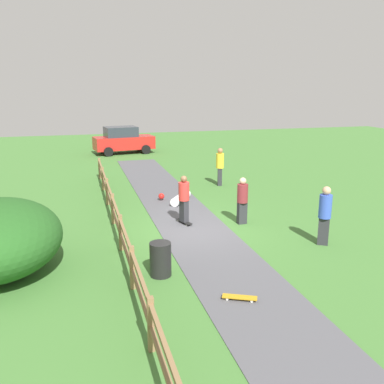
# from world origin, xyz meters

# --- Properties ---
(ground_plane) EXTENTS (60.00, 60.00, 0.00)m
(ground_plane) POSITION_xyz_m (0.00, 0.00, 0.00)
(ground_plane) COLOR #427533
(asphalt_path) EXTENTS (2.40, 28.00, 0.02)m
(asphalt_path) POSITION_xyz_m (0.00, 0.00, 0.01)
(asphalt_path) COLOR #515156
(asphalt_path) RESTS_ON ground_plane
(wooden_fence) EXTENTS (0.12, 18.12, 1.10)m
(wooden_fence) POSITION_xyz_m (-2.60, 0.00, 0.67)
(wooden_fence) COLOR olive
(wooden_fence) RESTS_ON ground_plane
(trash_bin) EXTENTS (0.56, 0.56, 0.90)m
(trash_bin) POSITION_xyz_m (-1.80, -3.32, 0.45)
(trash_bin) COLOR black
(trash_bin) RESTS_ON ground_plane
(skater_riding) EXTENTS (0.48, 0.82, 1.74)m
(skater_riding) POSITION_xyz_m (-0.18, 0.57, 0.99)
(skater_riding) COLOR black
(skater_riding) RESTS_ON asphalt_path
(skater_fallen) EXTENTS (1.44, 1.47, 0.36)m
(skater_fallen) POSITION_xyz_m (0.33, 3.37, 0.20)
(skater_fallen) COLOR white
(skater_fallen) RESTS_ON asphalt_path
(skateboard_loose) EXTENTS (0.81, 0.53, 0.08)m
(skateboard_loose) POSITION_xyz_m (-0.31, -5.11, 0.09)
(skateboard_loose) COLOR #BF8C19
(skateboard_loose) RESTS_ON asphalt_path
(bystander_yellow) EXTENTS (0.47, 0.47, 1.85)m
(bystander_yellow) POSITION_xyz_m (3.00, 5.89, 1.03)
(bystander_yellow) COLOR #2D2D33
(bystander_yellow) RESTS_ON ground_plane
(bystander_blue) EXTENTS (0.52, 0.52, 1.86)m
(bystander_blue) POSITION_xyz_m (3.48, -2.49, 1.03)
(bystander_blue) COLOR #2D2D33
(bystander_blue) RESTS_ON ground_plane
(bystander_maroon) EXTENTS (0.42, 0.42, 1.68)m
(bystander_maroon) POSITION_xyz_m (1.83, 0.07, 0.92)
(bystander_maroon) COLOR #2D2D33
(bystander_maroon) RESTS_ON ground_plane
(parked_car_red) EXTENTS (4.40, 2.47, 1.92)m
(parked_car_red) POSITION_xyz_m (-0.43, 17.14, 0.96)
(parked_car_red) COLOR red
(parked_car_red) RESTS_ON ground_plane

